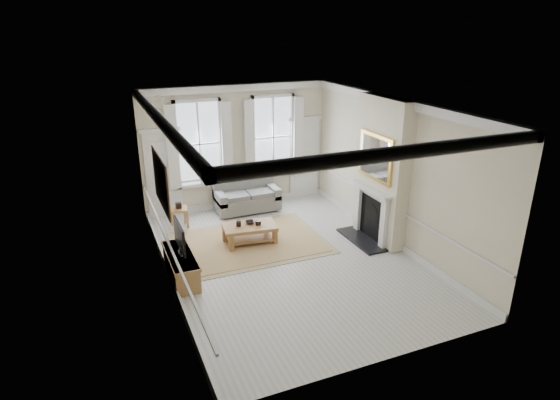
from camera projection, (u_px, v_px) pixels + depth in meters
name	position (u px, v px, depth m)	size (l,w,h in m)	color
floor	(289.00, 259.00, 10.34)	(7.20, 7.20, 0.00)	#B7B5AD
ceiling	(290.00, 105.00, 9.13)	(7.20, 7.20, 0.00)	white
back_wall	(237.00, 147.00, 12.84)	(5.20, 5.20, 0.00)	beige
left_wall	(163.00, 204.00, 8.80)	(7.20, 7.20, 0.00)	beige
right_wall	(393.00, 173.00, 10.67)	(7.20, 7.20, 0.00)	beige
window_left	(199.00, 144.00, 12.35)	(1.26, 0.20, 2.20)	#B2BCC6
window_right	(273.00, 137.00, 13.10)	(1.26, 0.20, 2.20)	#B2BCC6
door_left	(163.00, 175.00, 12.27)	(0.90, 0.08, 2.30)	silver
door_right	(304.00, 159.00, 13.74)	(0.90, 0.08, 2.30)	silver
painting	(161.00, 182.00, 8.95)	(0.05, 1.66, 1.06)	#C17621
chimney_breast	(382.00, 171.00, 10.78)	(0.35, 1.70, 3.38)	beige
hearth	(362.00, 240.00, 11.22)	(0.55, 1.50, 0.05)	black
fireplace	(371.00, 211.00, 11.04)	(0.21, 1.45, 1.33)	silver
mirror	(375.00, 157.00, 10.58)	(0.06, 1.26, 1.06)	gold
sofa	(246.00, 198.00, 12.92)	(1.73, 0.84, 0.83)	#626260
side_table	(179.00, 212.00, 11.86)	(0.50, 0.50, 0.51)	brown
rug	(250.00, 242.00, 11.11)	(3.50, 2.60, 0.02)	tan
coffee_table	(250.00, 228.00, 10.98)	(1.30, 0.86, 0.46)	brown
ceramic_pot_a	(239.00, 224.00, 10.88)	(0.12, 0.12, 0.12)	black
ceramic_pot_b	(258.00, 223.00, 10.96)	(0.14, 0.14, 0.10)	black
bowl	(250.00, 222.00, 11.05)	(0.22, 0.22, 0.05)	black
tv_stand	(181.00, 266.00, 9.51)	(0.48, 1.49, 0.53)	brown
tv	(180.00, 236.00, 9.28)	(0.08, 0.90, 0.68)	black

